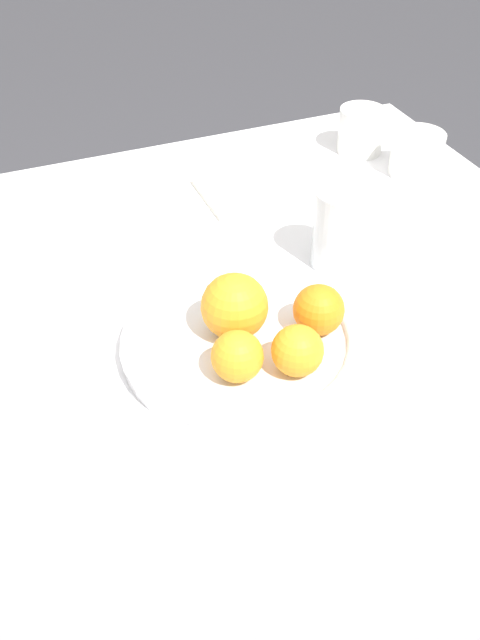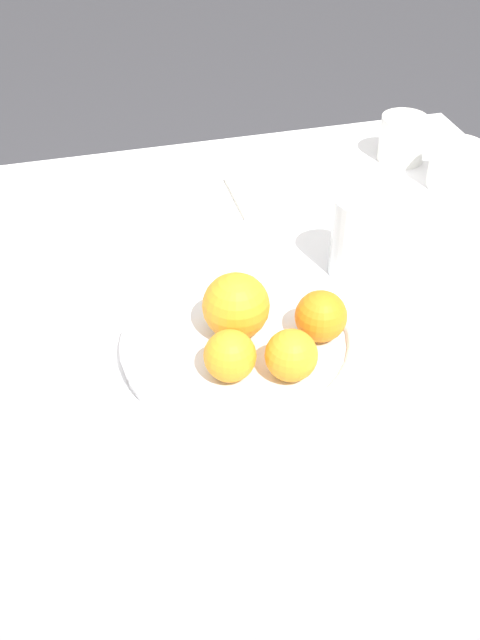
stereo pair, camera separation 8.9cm
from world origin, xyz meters
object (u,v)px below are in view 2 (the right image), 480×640
at_px(orange_1, 230,356).
at_px(cup_0, 402,139).
at_px(orange_0, 236,306).
at_px(orange_2, 321,316).
at_px(fruit_platter, 240,343).
at_px(orange_3, 291,355).
at_px(water_glass, 359,236).
at_px(napkin, 265,195).
at_px(cup_1, 456,166).

bearing_deg(orange_1, cup_0, 47.87).
xyz_separation_m(orange_0, orange_2, (0.10, -0.03, -0.01)).
bearing_deg(fruit_platter, orange_3, -62.00).
bearing_deg(water_glass, orange_2, -126.64).
bearing_deg(orange_2, orange_0, 160.56).
distance_m(orange_2, cup_0, 0.53).
distance_m(orange_3, napkin, 0.44).
bearing_deg(napkin, orange_3, -102.71).
bearing_deg(water_glass, orange_1, -141.66).
xyz_separation_m(orange_1, orange_3, (0.07, -0.02, 0.00)).
xyz_separation_m(orange_1, cup_1, (0.47, 0.36, -0.01)).
distance_m(fruit_platter, cup_0, 0.58).
xyz_separation_m(water_glass, cup_1, (0.25, 0.18, -0.02)).
height_order(orange_3, napkin, orange_3).
bearing_deg(cup_0, fruit_platter, -133.97).
xyz_separation_m(orange_0, water_glass, (0.20, 0.11, -0.00)).
bearing_deg(napkin, water_glass, -74.45).
bearing_deg(cup_1, orange_1, -142.39).
height_order(fruit_platter, water_glass, water_glass).
bearing_deg(orange_1, water_glass, 38.34).
height_order(fruit_platter, cup_0, cup_0).
xyz_separation_m(fruit_platter, cup_0, (0.40, 0.42, 0.02)).
bearing_deg(orange_3, cup_0, 53.63).
bearing_deg(orange_3, cup_1, 43.21).
bearing_deg(orange_2, cup_0, 54.87).
height_order(orange_0, napkin, orange_0).
relative_size(orange_1, napkin, 0.46).
xyz_separation_m(orange_0, orange_1, (-0.03, -0.07, -0.01)).
bearing_deg(water_glass, orange_3, -129.15).
bearing_deg(orange_1, cup_1, 37.61).
height_order(cup_0, napkin, cup_0).
height_order(orange_0, cup_0, orange_0).
bearing_deg(orange_0, fruit_platter, -86.53).
bearing_deg(orange_3, orange_0, 114.38).
distance_m(fruit_platter, orange_0, 0.05).
relative_size(fruit_platter, orange_3, 4.81).
xyz_separation_m(fruit_platter, orange_0, (-0.00, 0.01, 0.05)).
distance_m(orange_0, orange_3, 0.10).
distance_m(orange_2, cup_1, 0.48).
bearing_deg(cup_0, cup_1, -67.38).
bearing_deg(orange_2, cup_1, 42.88).
bearing_deg(cup_0, orange_2, -125.13).
relative_size(orange_0, water_glass, 0.71).
xyz_separation_m(orange_2, water_glass, (0.10, 0.14, 0.01)).
bearing_deg(fruit_platter, water_glass, 31.40).
bearing_deg(orange_3, water_glass, 50.85).
relative_size(orange_0, cup_1, 0.94).
relative_size(orange_3, napkin, 0.46).
height_order(orange_3, cup_1, orange_3).
distance_m(orange_1, orange_3, 0.07).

